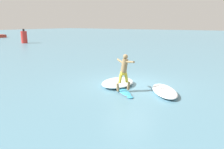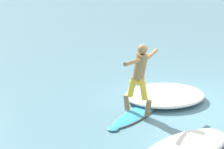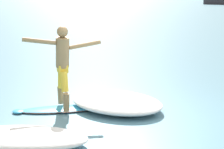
% 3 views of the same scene
% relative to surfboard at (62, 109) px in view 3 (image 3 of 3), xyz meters
% --- Properties ---
extents(ground_plane, '(200.00, 200.00, 0.00)m').
position_rel_surfboard_xyz_m(ground_plane, '(1.46, 0.39, -0.04)').
color(ground_plane, teal).
extents(surfboard, '(1.61, 1.79, 0.21)m').
position_rel_surfboard_xyz_m(surfboard, '(0.00, 0.00, 0.00)').
color(surfboard, '#339CCE').
rests_on(surfboard, ground).
extents(surfer, '(0.95, 1.43, 1.76)m').
position_rel_surfboard_xyz_m(surfer, '(0.06, 0.00, 1.07)').
color(surfer, olive).
rests_on(surfer, surfboard).
extents(wave_foam_at_tail, '(2.26, 1.72, 0.31)m').
position_rel_surfboard_xyz_m(wave_foam_at_tail, '(0.84, 0.84, 0.12)').
color(wave_foam_at_tail, white).
rests_on(wave_foam_at_tail, ground).
extents(wave_foam_at_nose, '(2.47, 2.16, 0.27)m').
position_rel_surfboard_xyz_m(wave_foam_at_nose, '(0.83, -1.75, 0.10)').
color(wave_foam_at_nose, white).
rests_on(wave_foam_at_nose, ground).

